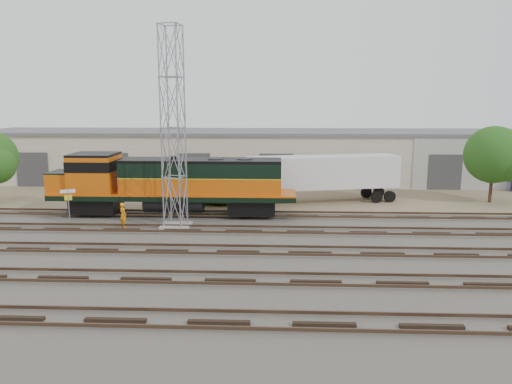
{
  "coord_description": "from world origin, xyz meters",
  "views": [
    {
      "loc": [
        2.22,
        -29.7,
        8.38
      ],
      "look_at": [
        0.69,
        4.0,
        2.2
      ],
      "focal_mm": 35.0,
      "sensor_mm": 36.0,
      "label": 1
    }
  ],
  "objects_px": {
    "signal_tower": "(173,132)",
    "worker": "(123,215)",
    "semi_trailer": "(326,173)",
    "locomotive": "(169,183)"
  },
  "relations": [
    {
      "from": "signal_tower",
      "to": "semi_trailer",
      "type": "bearing_deg",
      "value": 39.33
    },
    {
      "from": "locomotive",
      "to": "semi_trailer",
      "type": "height_order",
      "value": "locomotive"
    },
    {
      "from": "locomotive",
      "to": "worker",
      "type": "relative_size",
      "value": 10.58
    },
    {
      "from": "worker",
      "to": "locomotive",
      "type": "bearing_deg",
      "value": -78.2
    },
    {
      "from": "locomotive",
      "to": "signal_tower",
      "type": "xyz_separation_m",
      "value": [
        1.15,
        -3.38,
        3.93
      ]
    },
    {
      "from": "locomotive",
      "to": "worker",
      "type": "xyz_separation_m",
      "value": [
        -2.34,
        -3.65,
        -1.62
      ]
    },
    {
      "from": "locomotive",
      "to": "semi_trailer",
      "type": "bearing_deg",
      "value": 24.64
    },
    {
      "from": "locomotive",
      "to": "worker",
      "type": "distance_m",
      "value": 4.63
    },
    {
      "from": "signal_tower",
      "to": "worker",
      "type": "height_order",
      "value": "signal_tower"
    },
    {
      "from": "signal_tower",
      "to": "worker",
      "type": "distance_m",
      "value": 6.57
    }
  ]
}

